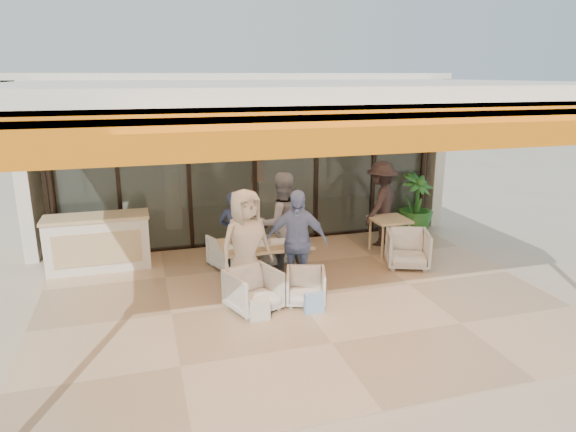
# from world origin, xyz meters

# --- Properties ---
(ground) EXTENTS (70.00, 70.00, 0.00)m
(ground) POSITION_xyz_m (0.00, 0.00, 0.00)
(ground) COLOR #C6B293
(ground) RESTS_ON ground
(terrace_floor) EXTENTS (8.00, 6.00, 0.01)m
(terrace_floor) POSITION_xyz_m (0.00, 0.00, 0.01)
(terrace_floor) COLOR tan
(terrace_floor) RESTS_ON ground
(terrace_structure) EXTENTS (8.00, 6.00, 3.40)m
(terrace_structure) POSITION_xyz_m (0.00, -0.26, 3.25)
(terrace_structure) COLOR silver
(terrace_structure) RESTS_ON ground
(glass_storefront) EXTENTS (8.08, 0.10, 3.20)m
(glass_storefront) POSITION_xyz_m (0.00, 3.00, 1.60)
(glass_storefront) COLOR #9EADA3
(glass_storefront) RESTS_ON ground
(interior_block) EXTENTS (9.05, 3.62, 3.52)m
(interior_block) POSITION_xyz_m (0.01, 5.31, 2.23)
(interior_block) COLOR silver
(interior_block) RESTS_ON ground
(host_counter) EXTENTS (1.85, 0.65, 1.04)m
(host_counter) POSITION_xyz_m (-3.11, 2.30, 0.53)
(host_counter) COLOR silver
(host_counter) RESTS_ON ground
(dining_table) EXTENTS (1.50, 0.90, 0.93)m
(dining_table) POSITION_xyz_m (-0.36, 0.78, 0.69)
(dining_table) COLOR tan
(dining_table) RESTS_ON ground
(chair_far_left) EXTENTS (0.87, 0.85, 0.70)m
(chair_far_left) POSITION_xyz_m (-0.77, 1.73, 0.35)
(chair_far_left) COLOR silver
(chair_far_left) RESTS_ON ground
(chair_far_right) EXTENTS (0.65, 0.62, 0.62)m
(chair_far_right) POSITION_xyz_m (0.07, 1.73, 0.31)
(chair_far_right) COLOR silver
(chair_far_right) RESTS_ON ground
(chair_near_left) EXTENTS (0.89, 0.86, 0.73)m
(chair_near_left) POSITION_xyz_m (-0.77, -0.17, 0.36)
(chair_near_left) COLOR silver
(chair_near_left) RESTS_ON ground
(chair_near_right) EXTENTS (0.74, 0.72, 0.62)m
(chair_near_right) POSITION_xyz_m (0.07, -0.17, 0.31)
(chair_near_right) COLOR silver
(chair_near_right) RESTS_ON ground
(diner_navy) EXTENTS (0.67, 0.55, 1.58)m
(diner_navy) POSITION_xyz_m (-0.77, 1.23, 0.79)
(diner_navy) COLOR #1B223C
(diner_navy) RESTS_ON ground
(diner_grey) EXTENTS (0.94, 0.76, 1.86)m
(diner_grey) POSITION_xyz_m (0.07, 1.23, 0.93)
(diner_grey) COLOR slate
(diner_grey) RESTS_ON ground
(diner_cream) EXTENTS (1.01, 0.80, 1.80)m
(diner_cream) POSITION_xyz_m (-0.77, 0.33, 0.90)
(diner_cream) COLOR beige
(diner_cream) RESTS_ON ground
(diner_periwinkle) EXTENTS (1.10, 0.73, 1.74)m
(diner_periwinkle) POSITION_xyz_m (0.07, 0.33, 0.87)
(diner_periwinkle) COLOR #768DC5
(diner_periwinkle) RESTS_ON ground
(tote_bag_cream) EXTENTS (0.30, 0.10, 0.34)m
(tote_bag_cream) POSITION_xyz_m (-0.77, -0.57, 0.17)
(tote_bag_cream) COLOR silver
(tote_bag_cream) RESTS_ON ground
(tote_bag_blue) EXTENTS (0.30, 0.10, 0.34)m
(tote_bag_blue) POSITION_xyz_m (0.07, -0.57, 0.17)
(tote_bag_blue) COLOR #99BFD8
(tote_bag_blue) RESTS_ON ground
(side_table) EXTENTS (0.70, 0.70, 0.74)m
(side_table) POSITION_xyz_m (2.40, 1.56, 0.64)
(side_table) COLOR tan
(side_table) RESTS_ON ground
(side_chair) EXTENTS (0.96, 0.93, 0.78)m
(side_chair) POSITION_xyz_m (2.40, 0.81, 0.39)
(side_chair) COLOR silver
(side_chair) RESTS_ON ground
(standing_woman) EXTENTS (1.31, 1.26, 1.80)m
(standing_woman) POSITION_xyz_m (2.48, 2.12, 0.90)
(standing_woman) COLOR black
(standing_woman) RESTS_ON ground
(potted_palm) EXTENTS (1.00, 1.00, 1.39)m
(potted_palm) POSITION_xyz_m (3.57, 2.57, 0.70)
(potted_palm) COLOR #1E5919
(potted_palm) RESTS_ON ground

